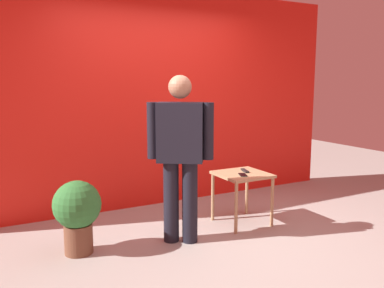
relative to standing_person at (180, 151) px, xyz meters
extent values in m
plane|color=#9E9991|center=(0.33, -0.29, -0.92)|extent=(12.00, 12.00, 0.00)
cube|color=red|center=(0.33, 1.31, 0.44)|extent=(5.23, 0.12, 2.72)
cylinder|color=black|center=(-0.08, 0.05, -0.51)|extent=(0.21, 0.21, 0.81)
cylinder|color=black|center=(0.08, -0.05, -0.51)|extent=(0.21, 0.21, 0.81)
cube|color=black|center=(0.00, 0.00, 0.18)|extent=(0.49, 0.42, 0.57)
cube|color=red|center=(0.06, 0.10, 0.21)|extent=(0.11, 0.08, 0.48)
cube|color=#C68CB7|center=(0.07, 0.10, 0.19)|extent=(0.04, 0.03, 0.44)
cylinder|color=black|center=(-0.22, 0.15, 0.19)|extent=(0.15, 0.15, 0.54)
cylinder|color=black|center=(0.22, -0.15, 0.19)|extent=(0.15, 0.15, 0.54)
sphere|color=#A87A5B|center=(0.00, 0.00, 0.61)|extent=(0.22, 0.22, 0.22)
cube|color=tan|center=(0.83, 0.14, -0.36)|extent=(0.53, 0.53, 0.03)
cylinder|color=tan|center=(0.60, -0.10, -0.64)|extent=(0.04, 0.04, 0.55)
cylinder|color=tan|center=(1.07, -0.10, -0.64)|extent=(0.04, 0.04, 0.55)
cylinder|color=tan|center=(0.60, 0.38, -0.64)|extent=(0.04, 0.04, 0.55)
cylinder|color=tan|center=(1.07, 0.38, -0.64)|extent=(0.04, 0.04, 0.55)
cube|color=black|center=(0.78, 0.05, -0.34)|extent=(0.12, 0.16, 0.01)
cube|color=black|center=(0.90, 0.19, -0.33)|extent=(0.09, 0.18, 0.02)
cylinder|color=brown|center=(-0.96, 0.19, -0.78)|extent=(0.26, 0.26, 0.28)
sphere|color=#2D7233|center=(-0.96, 0.19, -0.45)|extent=(0.44, 0.44, 0.44)
camera|label=1|loc=(-1.68, -3.42, 0.66)|focal=37.55mm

